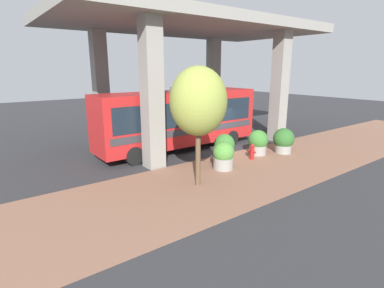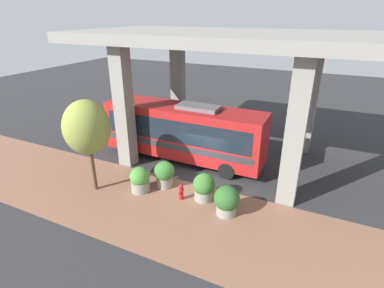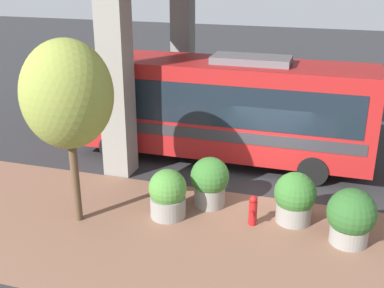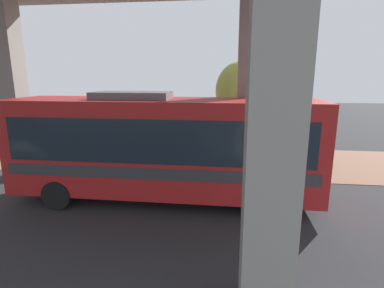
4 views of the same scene
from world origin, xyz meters
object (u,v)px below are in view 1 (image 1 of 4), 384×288
(planter_extra, at_px, (283,141))
(fire_hydrant, at_px, (252,152))
(planter_back, at_px, (258,142))
(street_tree_near, at_px, (198,102))
(bus, at_px, (179,117))
(planter_middle, at_px, (223,156))
(planter_front, at_px, (224,147))

(planter_extra, bearing_deg, fire_hydrant, 86.16)
(planter_back, xyz_separation_m, street_tree_near, (-1.68, 5.83, 2.93))
(bus, height_order, planter_middle, bus)
(planter_front, xyz_separation_m, planter_extra, (-0.92, -3.99, -0.02))
(planter_back, bearing_deg, planter_middle, 102.21)
(planter_extra, relative_size, street_tree_near, 0.30)
(planter_extra, bearing_deg, bus, 45.99)
(planter_back, bearing_deg, street_tree_near, 106.11)
(bus, height_order, planter_front, bus)
(fire_hydrant, xyz_separation_m, planter_back, (0.52, -1.07, 0.28))
(fire_hydrant, bearing_deg, planter_back, -64.04)
(planter_front, bearing_deg, planter_extra, -103.05)
(fire_hydrant, height_order, planter_extra, planter_extra)
(fire_hydrant, height_order, street_tree_near, street_tree_near)
(planter_middle, distance_m, street_tree_near, 3.90)
(fire_hydrant, bearing_deg, bus, 25.43)
(planter_back, relative_size, planter_extra, 0.97)
(street_tree_near, bearing_deg, planter_back, -73.89)
(planter_middle, distance_m, planter_extra, 4.95)
(planter_middle, xyz_separation_m, planter_back, (0.75, -3.47, 0.03))
(planter_extra, distance_m, street_tree_near, 7.93)
(planter_middle, bearing_deg, planter_front, -44.42)
(planter_middle, relative_size, planter_extra, 0.95)
(bus, xyz_separation_m, planter_back, (-3.73, -3.08, -1.36))
(bus, relative_size, planter_middle, 7.28)
(planter_extra, height_order, street_tree_near, street_tree_near)
(planter_extra, bearing_deg, planter_front, 76.95)
(planter_middle, bearing_deg, fire_hydrant, -84.50)
(bus, relative_size, fire_hydrant, 11.65)
(bus, distance_m, street_tree_near, 6.26)
(bus, relative_size, planter_extra, 6.90)
(planter_back, bearing_deg, planter_front, 84.65)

